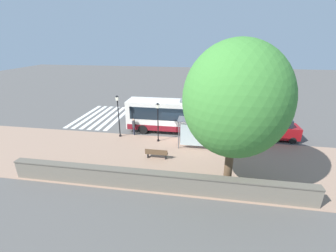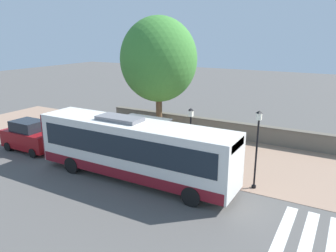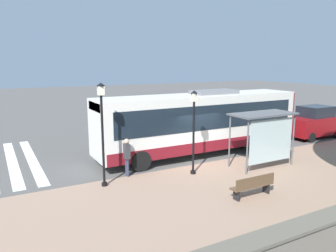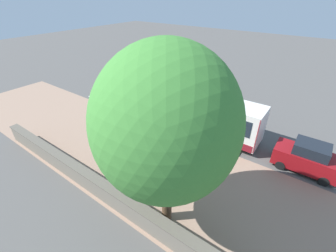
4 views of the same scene
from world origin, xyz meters
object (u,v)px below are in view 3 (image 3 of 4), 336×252
at_px(pedestrian, 127,154).
at_px(bus, 201,122).
at_px(street_lamp_near, 102,126).
at_px(parked_car_behind_bus, 314,123).
at_px(bench, 253,185).
at_px(street_lamp_far, 194,125).
at_px(bus_shelter, 265,124).

bearing_deg(pedestrian, bus, -72.89).
height_order(street_lamp_near, parked_car_behind_bus, street_lamp_near).
relative_size(bench, street_lamp_near, 0.44).
relative_size(pedestrian, street_lamp_far, 0.45).
bearing_deg(parked_car_behind_bus, bus, 88.20).
xyz_separation_m(bus, bus_shelter, (-3.46, -1.38, 0.33)).
bearing_deg(pedestrian, street_lamp_near, 117.49).
bearing_deg(street_lamp_far, street_lamp_near, 83.02).
xyz_separation_m(bus_shelter, street_lamp_near, (1.25, 7.69, 0.37)).
xyz_separation_m(bus, street_lamp_near, (-2.21, 6.31, 0.70)).
height_order(bus, bench, bus).
bearing_deg(bus_shelter, bench, 130.17).
bearing_deg(bus_shelter, street_lamp_far, 78.30).
height_order(street_lamp_near, street_lamp_far, street_lamp_near).
distance_m(bench, street_lamp_far, 3.85).
xyz_separation_m(bus_shelter, bench, (-2.60, 3.08, -1.70)).
bearing_deg(street_lamp_near, street_lamp_far, -96.98).
xyz_separation_m(bench, street_lamp_far, (3.35, 0.54, 1.83)).
bearing_deg(bus, bus_shelter, -158.25).
bearing_deg(parked_car_behind_bus, bus_shelter, 112.13).
bearing_deg(street_lamp_far, bench, -170.86).
distance_m(bench, street_lamp_near, 6.35).
bearing_deg(bus, street_lamp_near, 109.35).
distance_m(bus_shelter, pedestrian, 6.78).
xyz_separation_m(street_lamp_near, street_lamp_far, (-0.50, -4.07, -0.24)).
bearing_deg(street_lamp_far, bus_shelter, -101.70).
height_order(pedestrian, street_lamp_near, street_lamp_near).
relative_size(bus, street_lamp_near, 2.77).
height_order(bus_shelter, street_lamp_near, street_lamp_near).
relative_size(bus, pedestrian, 6.81).
bearing_deg(bench, bus_shelter, -49.83).
height_order(bus, parked_car_behind_bus, bus).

